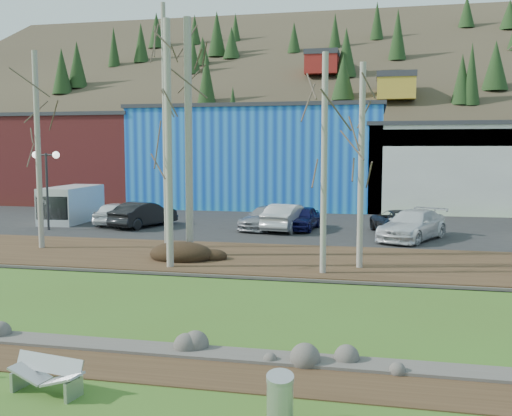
% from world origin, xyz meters
% --- Properties ---
extents(dirt_strip, '(80.00, 1.80, 0.03)m').
position_xyz_m(dirt_strip, '(0.00, 2.10, 0.01)').
color(dirt_strip, '#382616').
rests_on(dirt_strip, ground).
extents(near_bank_rocks, '(80.00, 0.80, 0.50)m').
position_xyz_m(near_bank_rocks, '(0.00, 3.10, 0.00)').
color(near_bank_rocks, '#47423D').
rests_on(near_bank_rocks, ground).
extents(river, '(80.00, 8.00, 0.90)m').
position_xyz_m(river, '(0.00, 7.20, 0.00)').
color(river, black).
rests_on(river, ground).
extents(far_bank_rocks, '(80.00, 0.80, 0.46)m').
position_xyz_m(far_bank_rocks, '(0.00, 11.30, 0.00)').
color(far_bank_rocks, '#47423D').
rests_on(far_bank_rocks, ground).
extents(far_bank, '(80.00, 7.00, 0.15)m').
position_xyz_m(far_bank, '(0.00, 14.50, 0.07)').
color(far_bank, '#382616').
rests_on(far_bank, ground).
extents(parking_lot, '(80.00, 14.00, 0.14)m').
position_xyz_m(parking_lot, '(0.00, 25.00, 0.07)').
color(parking_lot, black).
rests_on(parking_lot, ground).
extents(building_brick, '(16.32, 12.24, 7.80)m').
position_xyz_m(building_brick, '(-24.00, 39.00, 3.91)').
color(building_brick, '#9C3434').
rests_on(building_brick, ground).
extents(building_blue, '(20.40, 12.24, 8.30)m').
position_xyz_m(building_blue, '(-6.00, 39.00, 4.16)').
color(building_blue, blue).
rests_on(building_blue, ground).
extents(building_white, '(18.36, 12.24, 6.80)m').
position_xyz_m(building_white, '(12.00, 38.98, 3.41)').
color(building_white, beige).
rests_on(building_white, ground).
extents(hillside, '(160.00, 72.00, 35.00)m').
position_xyz_m(hillside, '(0.00, 84.00, 17.50)').
color(hillside, '#322A1C').
rests_on(hillside, ground).
extents(bench_damaged, '(1.65, 0.78, 0.70)m').
position_xyz_m(bench_damaged, '(-2.76, 0.49, 0.36)').
color(bench_damaged, '#B1B4B6').
rests_on(bench_damaged, ground).
extents(litter_bin, '(0.54, 0.54, 0.81)m').
position_xyz_m(litter_bin, '(1.95, 0.18, 0.41)').
color(litter_bin, '#B1B4B6').
rests_on(litter_bin, ground).
extents(dirt_mound, '(2.74, 1.93, 0.54)m').
position_xyz_m(dirt_mound, '(-4.51, 13.42, 0.42)').
color(dirt_mound, black).
rests_on(dirt_mound, far_bank).
extents(birch_0, '(0.25, 0.25, 9.15)m').
position_xyz_m(birch_0, '(-11.93, 14.75, 4.73)').
color(birch_0, '#ACA89B').
rests_on(birch_0, far_bank).
extents(birch_1, '(0.32, 0.32, 10.22)m').
position_xyz_m(birch_1, '(-4.43, 14.38, 5.26)').
color(birch_1, '#ACA89B').
rests_on(birch_1, far_bank).
extents(birch_2, '(0.20, 0.20, 10.77)m').
position_xyz_m(birch_2, '(-5.36, 14.00, 5.53)').
color(birch_2, '#ACA89B').
rests_on(birch_2, far_bank).
extents(birch_3, '(0.28, 0.28, 9.61)m').
position_xyz_m(birch_3, '(-4.41, 11.85, 4.96)').
color(birch_3, '#ACA89B').
rests_on(birch_3, far_bank).
extents(birch_4, '(0.24, 0.24, 7.95)m').
position_xyz_m(birch_4, '(2.96, 13.22, 4.13)').
color(birch_4, '#ACA89B').
rests_on(birch_4, far_bank).
extents(birch_5, '(0.23, 0.23, 8.17)m').
position_xyz_m(birch_5, '(1.64, 11.94, 4.23)').
color(birch_5, '#ACA89B').
rests_on(birch_5, far_bank).
extents(street_lamp, '(1.72, 0.47, 4.53)m').
position_xyz_m(street_lamp, '(-14.97, 20.24, 3.70)').
color(street_lamp, '#262628').
rests_on(street_lamp, parking_lot).
extents(car_0, '(1.88, 4.22, 1.41)m').
position_xyz_m(car_0, '(-12.17, 23.25, 0.85)').
color(car_0, white).
rests_on(car_0, parking_lot).
extents(car_1, '(2.99, 4.85, 1.51)m').
position_xyz_m(car_1, '(-10.06, 22.59, 0.89)').
color(car_1, black).
rests_on(car_1, parking_lot).
extents(car_2, '(3.09, 4.86, 1.31)m').
position_xyz_m(car_2, '(-2.70, 23.21, 0.80)').
color(car_2, '#929299').
rests_on(car_2, parking_lot).
extents(car_3, '(1.99, 4.14, 1.36)m').
position_xyz_m(car_3, '(-0.60, 23.31, 0.82)').
color(car_3, '#121246').
rests_on(car_3, parking_lot).
extents(car_4, '(2.45, 4.89, 1.54)m').
position_xyz_m(car_4, '(-1.40, 22.92, 0.91)').
color(car_4, '#BCBBBE').
rests_on(car_4, parking_lot).
extents(car_5, '(3.44, 5.28, 1.35)m').
position_xyz_m(car_5, '(4.77, 22.80, 0.82)').
color(car_5, black).
rests_on(car_5, parking_lot).
extents(car_6, '(4.26, 5.67, 1.53)m').
position_xyz_m(car_6, '(5.44, 20.80, 0.90)').
color(car_6, silver).
rests_on(car_6, parking_lot).
extents(van_grey, '(2.45, 5.30, 2.27)m').
position_xyz_m(van_grey, '(-15.56, 23.74, 1.27)').
color(van_grey, silver).
rests_on(van_grey, parking_lot).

